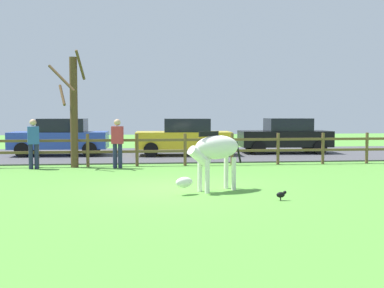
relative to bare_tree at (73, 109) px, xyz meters
name	(u,v)px	position (x,y,z in m)	size (l,w,h in m)	color
ground_plane	(176,188)	(3.06, -4.83, -1.97)	(60.00, 60.00, 0.00)	#549338
parking_asphalt	(159,155)	(3.06, 4.47, -1.94)	(28.00, 7.40, 0.05)	#47474C
paddock_fence	(161,147)	(2.96, 0.17, -1.33)	(21.90, 0.11, 1.13)	brown
bare_tree	(73,109)	(0.00, 0.00, 0.00)	(1.21, 1.09, 3.91)	#513A23
zebra	(214,152)	(3.91, -5.41, -1.04)	(1.75, 1.17, 1.41)	white
crow_on_grass	(281,195)	(5.12, -6.77, -1.84)	(0.22, 0.10, 0.20)	black
parked_car_yellow	(184,137)	(4.11, 3.77, -1.12)	(4.08, 2.05, 1.56)	yellow
parked_car_blue	(61,137)	(-1.10, 4.29, -1.12)	(4.04, 1.97, 1.56)	#2D4CAD
parked_car_black	(285,135)	(8.75, 4.37, -1.12)	(4.07, 2.02, 1.56)	black
visitor_left_of_tree	(117,141)	(1.47, -0.39, -1.06)	(0.41, 0.31, 1.64)	#232847
visitor_right_of_tree	(33,142)	(-1.26, -0.31, -1.06)	(0.40, 0.30, 1.64)	#232847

